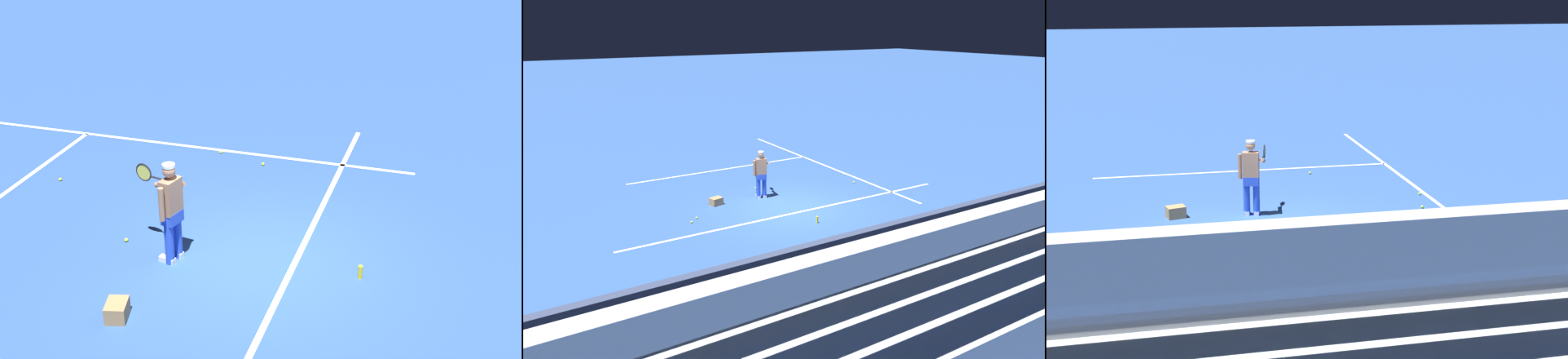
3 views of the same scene
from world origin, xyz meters
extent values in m
plane|color=#2D5193|center=(0.00, 0.00, 0.00)|extent=(160.00, 160.00, 0.00)
cube|color=white|center=(0.00, -0.50, 0.00)|extent=(12.00, 0.10, 0.01)
cube|color=white|center=(4.11, 4.00, 0.00)|extent=(0.10, 12.00, 0.01)
cylinder|color=blue|center=(-0.46, 1.43, 0.44)|extent=(0.15, 0.15, 0.88)
cylinder|color=blue|center=(-0.25, 1.38, 0.44)|extent=(0.15, 0.15, 0.88)
cube|color=white|center=(-0.45, 1.49, 0.04)|extent=(0.17, 0.30, 0.09)
cube|color=white|center=(-0.23, 1.44, 0.04)|extent=(0.17, 0.30, 0.09)
cube|color=blue|center=(-0.35, 1.40, 0.80)|extent=(0.38, 0.29, 0.20)
cube|color=#A37556|center=(-0.35, 1.40, 1.17)|extent=(0.40, 0.29, 0.58)
sphere|color=#A37556|center=(-0.35, 1.41, 1.60)|extent=(0.21, 0.21, 0.21)
cylinder|color=white|center=(-0.35, 1.41, 1.69)|extent=(0.20, 0.20, 0.05)
cylinder|color=#A37556|center=(-0.59, 1.46, 1.13)|extent=(0.09, 0.09, 0.56)
cylinder|color=#A37556|center=(-0.07, 1.54, 1.22)|extent=(0.22, 0.59, 0.24)
cylinder|color=black|center=(-0.01, 1.78, 1.27)|extent=(0.10, 0.30, 0.03)
torus|color=black|center=(0.05, 2.05, 1.31)|extent=(0.10, 0.31, 0.31)
cylinder|color=#D6D14C|center=(0.05, 2.05, 1.31)|extent=(0.07, 0.26, 0.27)
cube|color=#A87F51|center=(-2.04, 1.57, 0.13)|extent=(0.46, 0.39, 0.26)
sphere|color=#CCE533|center=(3.61, 1.09, 0.03)|extent=(0.07, 0.07, 0.07)
sphere|color=#CCE533|center=(-0.06, 2.42, 0.03)|extent=(0.07, 0.07, 0.07)
sphere|color=#CCE533|center=(1.72, 4.76, 0.03)|extent=(0.07, 0.07, 0.07)
sphere|color=#CCE533|center=(3.94, 2.15, 0.03)|extent=(0.07, 0.07, 0.07)
cylinder|color=yellow|center=(0.00, -1.59, 0.11)|extent=(0.07, 0.07, 0.22)
camera|label=1|loc=(-9.61, -2.89, 6.33)|focal=50.00mm
camera|label=2|loc=(-8.54, -13.77, 6.02)|focal=35.00mm
camera|label=3|loc=(-2.39, -14.17, 4.99)|focal=50.00mm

